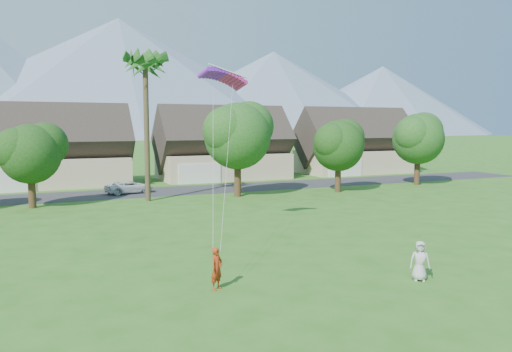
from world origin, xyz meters
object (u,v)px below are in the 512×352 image
parked_car (129,187)px  parafoil_kite (223,76)px  watcher (420,261)px  kite_flyer (217,269)px

parked_car → parafoil_kite: bearing=171.3°
watcher → parked_car: watcher is taller
parked_car → parafoil_kite: size_ratio=1.49×
kite_flyer → parked_car: (1.43, 29.60, -0.22)m
kite_flyer → parked_car: 29.63m
kite_flyer → parafoil_kite: (3.57, 9.07, 8.42)m
kite_flyer → watcher: bearing=-50.4°
kite_flyer → parafoil_kite: parafoil_kite is taller
kite_flyer → parafoil_kite: bearing=34.1°
watcher → parafoil_kite: parafoil_kite is taller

